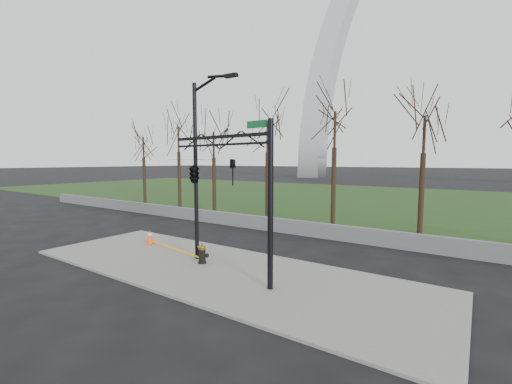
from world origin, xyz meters
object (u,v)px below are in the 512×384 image
Objects in this scene: fire_hydrant at (202,254)px; street_light at (199,158)px; traffic_cone at (150,237)px; traffic_signal_mast at (206,172)px.

fire_hydrant is 0.11× the size of street_light.
traffic_cone is at bearing 171.68° from street_light.
street_light reaches higher than traffic_signal_mast.
street_light is 1.37× the size of traffic_signal_mast.
traffic_cone is 5.94m from street_light.
fire_hydrant reaches higher than traffic_cone.
traffic_cone is at bearing 157.12° from fire_hydrant.
traffic_cone is (-4.67, 0.86, -0.02)m from fire_hydrant.
traffic_cone is at bearing 171.45° from traffic_signal_mast.
traffic_signal_mast is (0.76, -0.49, 3.64)m from fire_hydrant.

